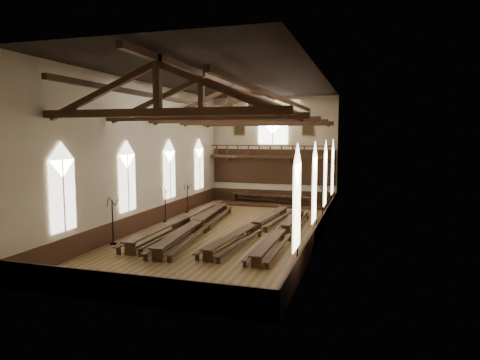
# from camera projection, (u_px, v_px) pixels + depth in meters

# --- Properties ---
(ground) EXTENTS (26.00, 26.00, 0.00)m
(ground) POSITION_uv_depth(u_px,v_px,m) (231.00, 231.00, 28.67)
(ground) COLOR brown
(ground) RESTS_ON ground
(room_walls) EXTENTS (26.00, 26.00, 26.00)m
(room_walls) POSITION_uv_depth(u_px,v_px,m) (230.00, 135.00, 28.00)
(room_walls) COLOR #C3B593
(room_walls) RESTS_ON ground
(wainscot_band) EXTENTS (12.00, 26.00, 1.20)m
(wainscot_band) POSITION_uv_depth(u_px,v_px,m) (230.00, 223.00, 28.61)
(wainscot_band) COLOR #361910
(wainscot_band) RESTS_ON ground
(side_windows) EXTENTS (11.85, 19.80, 4.50)m
(side_windows) POSITION_uv_depth(u_px,v_px,m) (230.00, 176.00, 28.28)
(side_windows) COLOR white
(side_windows) RESTS_ON room_walls
(end_window) EXTENTS (2.80, 0.12, 3.80)m
(end_window) POSITION_uv_depth(u_px,v_px,m) (273.00, 127.00, 40.19)
(end_window) COLOR white
(end_window) RESTS_ON room_walls
(minstrels_gallery) EXTENTS (11.80, 1.24, 3.70)m
(minstrels_gallery) POSITION_uv_depth(u_px,v_px,m) (272.00, 162.00, 40.31)
(minstrels_gallery) COLOR #392312
(minstrels_gallery) RESTS_ON room_walls
(portraits) EXTENTS (7.75, 0.09, 1.45)m
(portraits) POSITION_uv_depth(u_px,v_px,m) (273.00, 128.00, 40.20)
(portraits) COLOR brown
(portraits) RESTS_ON room_walls
(roof_trusses) EXTENTS (11.70, 25.70, 2.80)m
(roof_trusses) POSITION_uv_depth(u_px,v_px,m) (230.00, 108.00, 27.81)
(roof_trusses) COLOR #392312
(roof_trusses) RESTS_ON room_walls
(refectory_row_a) EXTENTS (1.70, 14.96, 0.81)m
(refectory_row_a) POSITION_uv_depth(u_px,v_px,m) (184.00, 220.00, 29.63)
(refectory_row_a) COLOR #392312
(refectory_row_a) RESTS_ON ground
(refectory_row_b) EXTENTS (2.30, 14.78, 0.78)m
(refectory_row_b) POSITION_uv_depth(u_px,v_px,m) (197.00, 223.00, 28.56)
(refectory_row_b) COLOR #392312
(refectory_row_b) RESTS_ON ground
(refectory_row_c) EXTENTS (2.08, 14.26, 0.72)m
(refectory_row_c) POSITION_uv_depth(u_px,v_px,m) (254.00, 226.00, 27.87)
(refectory_row_c) COLOR #392312
(refectory_row_c) RESTS_ON ground
(refectory_row_d) EXTENTS (1.41, 13.73, 0.68)m
(refectory_row_d) POSITION_uv_depth(u_px,v_px,m) (283.00, 230.00, 26.89)
(refectory_row_d) COLOR #392312
(refectory_row_d) RESTS_ON ground
(dais) EXTENTS (11.40, 2.83, 0.19)m
(dais) POSITION_uv_depth(u_px,v_px,m) (272.00, 204.00, 39.42)
(dais) COLOR #361910
(dais) RESTS_ON ground
(high_table) EXTENTS (8.06, 2.00, 0.75)m
(high_table) POSITION_uv_depth(u_px,v_px,m) (272.00, 196.00, 39.35)
(high_table) COLOR #392312
(high_table) RESTS_ON dais
(high_chairs) EXTENTS (5.84, 0.45, 0.95)m
(high_chairs) POSITION_uv_depth(u_px,v_px,m) (274.00, 196.00, 40.10)
(high_chairs) COLOR #392312
(high_chairs) RESTS_ON dais
(candelabrum_left_near) EXTENTS (0.79, 0.86, 2.81)m
(candelabrum_left_near) POSITION_uv_depth(u_px,v_px,m) (113.00, 230.00, 25.14)
(candelabrum_left_near) COLOR black
(candelabrum_left_near) RESTS_ON ground
(candelabrum_left_mid) EXTENTS (0.76, 0.79, 2.62)m
(candelabrum_left_mid) POSITION_uv_depth(u_px,v_px,m) (165.00, 212.00, 31.58)
(candelabrum_left_mid) COLOR black
(candelabrum_left_mid) RESTS_ON ground
(candelabrum_left_far) EXTENTS (0.71, 0.74, 2.45)m
(candelabrum_left_far) POSITION_uv_depth(u_px,v_px,m) (188.00, 204.00, 35.43)
(candelabrum_left_far) COLOR black
(candelabrum_left_far) RESTS_ON ground
(candelabrum_right_near) EXTENTS (0.73, 0.83, 2.71)m
(candelabrum_right_near) POSITION_uv_depth(u_px,v_px,m) (297.00, 251.00, 20.83)
(candelabrum_right_near) COLOR black
(candelabrum_right_near) RESTS_ON ground
(candelabrum_right_mid) EXTENTS (0.70, 0.68, 2.32)m
(candelabrum_right_mid) POSITION_uv_depth(u_px,v_px,m) (317.00, 222.00, 28.41)
(candelabrum_right_mid) COLOR black
(candelabrum_right_mid) RESTS_ON ground
(candelabrum_right_far) EXTENTS (0.86, 0.82, 2.86)m
(candelabrum_right_far) POSITION_uv_depth(u_px,v_px,m) (323.00, 210.00, 31.93)
(candelabrum_right_far) COLOR black
(candelabrum_right_far) RESTS_ON ground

